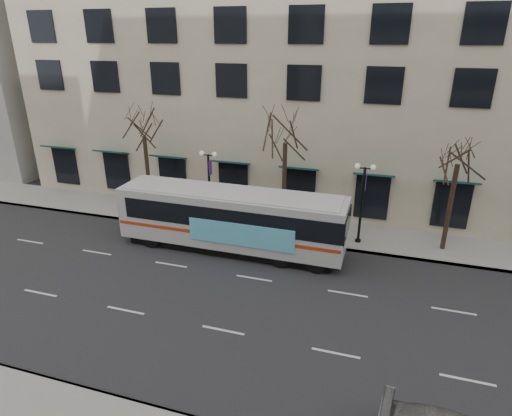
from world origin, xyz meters
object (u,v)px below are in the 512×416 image
at_px(tree_far_mid, 286,128).
at_px(lamp_post_left, 209,184).
at_px(tree_far_left, 143,122).
at_px(tree_far_right, 461,148).
at_px(city_bus, 233,218).
at_px(lamp_post_right, 362,200).

relative_size(tree_far_mid, lamp_post_left, 1.64).
relative_size(tree_far_left, tree_far_right, 1.03).
height_order(tree_far_mid, tree_far_right, tree_far_mid).
bearing_deg(tree_far_left, city_bus, -24.74).
bearing_deg(tree_far_right, city_bus, -163.85).
height_order(tree_far_right, lamp_post_right, tree_far_right).
bearing_deg(city_bus, lamp_post_left, 132.78).
xyz_separation_m(tree_far_right, city_bus, (-12.28, -3.56, -4.39)).
relative_size(tree_far_mid, city_bus, 0.62).
xyz_separation_m(tree_far_mid, lamp_post_right, (5.01, -0.60, -3.96)).
xyz_separation_m(lamp_post_left, lamp_post_right, (10.00, 0.00, 0.00)).
xyz_separation_m(tree_far_right, lamp_post_right, (-4.99, -0.60, -3.48)).
distance_m(tree_far_right, lamp_post_left, 15.40).
height_order(tree_far_left, city_bus, tree_far_left).
distance_m(tree_far_mid, tree_far_right, 10.01).
distance_m(lamp_post_left, city_bus, 4.11).
height_order(tree_far_left, tree_far_mid, tree_far_mid).
relative_size(tree_far_left, lamp_post_left, 1.60).
relative_size(lamp_post_left, lamp_post_right, 1.00).
distance_m(tree_far_mid, lamp_post_left, 6.40).
bearing_deg(tree_far_mid, tree_far_right, -0.00).
relative_size(tree_far_right, lamp_post_left, 1.55).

